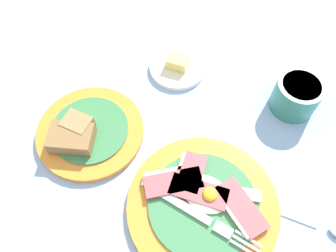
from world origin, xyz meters
TOP-DOWN VIEW (x-y plane):
  - ground_plane at (0.00, 0.00)m, footprint 3.00×3.00m
  - breakfast_plate at (0.05, 0.01)m, footprint 0.23×0.23m
  - bread_plate at (-0.18, 0.02)m, footprint 0.19×0.19m
  - sugar_cup at (0.11, 0.26)m, footprint 0.08×0.08m
  - butter_dish at (-0.12, 0.23)m, footprint 0.11×0.11m
  - teaspoon_near_cup at (0.24, 0.07)m, footprint 0.19×0.05m

SIDE VIEW (x-z plane):
  - ground_plane at x=0.00m, z-range 0.00..0.00m
  - teaspoon_near_cup at x=0.24m, z-range 0.00..0.01m
  - butter_dish at x=-0.12m, z-range -0.01..0.02m
  - breakfast_plate at x=0.05m, z-range -0.01..0.03m
  - bread_plate at x=-0.18m, z-range -0.01..0.03m
  - sugar_cup at x=0.11m, z-range 0.00..0.06m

